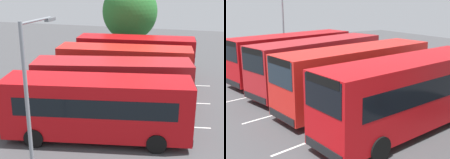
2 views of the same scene
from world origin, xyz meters
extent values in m
plane|color=#424244|center=(0.00, 0.00, 0.00)|extent=(62.96, 62.96, 0.00)
cube|color=#B70C11|center=(0.04, -5.83, 1.88)|extent=(10.07, 4.15, 3.05)
cube|color=black|center=(4.82, -4.97, 2.70)|extent=(0.50, 2.16, 1.28)
cube|color=black|center=(-0.17, -4.64, 2.25)|extent=(8.11, 1.52, 0.98)
cube|color=black|center=(0.25, -7.01, 2.25)|extent=(8.11, 1.52, 0.98)
cube|color=black|center=(4.84, -4.97, 3.23)|extent=(0.45, 1.96, 0.32)
cube|color=black|center=(4.85, -4.97, 0.58)|extent=(0.50, 2.25, 0.36)
cylinder|color=black|center=(2.91, -4.12, 0.51)|extent=(1.06, 0.46, 1.02)
cylinder|color=black|center=(3.33, -6.43, 0.51)|extent=(1.06, 0.46, 1.02)
cylinder|color=black|center=(-3.25, -5.22, 0.51)|extent=(1.06, 0.46, 1.02)
cylinder|color=black|center=(-2.84, -7.53, 0.51)|extent=(1.06, 0.46, 1.02)
cube|color=#AD191E|center=(-0.16, -2.09, 1.88)|extent=(10.09, 4.49, 3.05)
cube|color=black|center=(4.58, -1.06, 2.70)|extent=(0.58, 2.15, 1.28)
cube|color=black|center=(-0.42, -0.91, 2.25)|extent=(8.05, 1.83, 0.98)
cube|color=black|center=(0.09, -3.27, 2.25)|extent=(8.05, 1.83, 0.98)
cube|color=black|center=(4.60, -1.05, 3.23)|extent=(0.52, 1.95, 0.32)
cube|color=black|center=(4.61, -1.05, 0.58)|extent=(0.58, 2.24, 0.36)
cylinder|color=black|center=(2.65, -0.28, 0.51)|extent=(1.06, 0.49, 1.02)
cylinder|color=black|center=(3.15, -2.57, 0.51)|extent=(1.06, 0.49, 1.02)
cylinder|color=black|center=(-3.47, -1.61, 0.51)|extent=(1.06, 0.49, 1.02)
cylinder|color=black|center=(-2.98, -3.90, 0.51)|extent=(1.06, 0.49, 1.02)
cube|color=red|center=(-0.33, 1.92, 1.88)|extent=(10.01, 3.60, 3.05)
cube|color=#19232D|center=(4.49, 2.49, 2.70)|extent=(0.37, 2.17, 1.28)
cube|color=#19232D|center=(-0.48, 3.11, 2.25)|extent=(8.18, 1.04, 0.98)
cube|color=#19232D|center=(-0.19, 0.72, 2.25)|extent=(8.18, 1.04, 0.98)
cube|color=black|center=(4.51, 2.49, 3.23)|extent=(0.33, 1.97, 0.32)
cube|color=black|center=(4.52, 2.49, 0.58)|extent=(0.37, 2.27, 0.36)
cylinder|color=black|center=(2.64, 3.45, 0.51)|extent=(1.05, 0.40, 1.02)
cylinder|color=black|center=(2.91, 1.12, 0.51)|extent=(1.05, 0.40, 1.02)
cylinder|color=black|center=(-3.58, 2.71, 0.51)|extent=(1.05, 0.40, 1.02)
cylinder|color=black|center=(-3.31, 0.38, 0.51)|extent=(1.05, 0.40, 1.02)
cube|color=#B70C11|center=(-0.31, 5.93, 1.88)|extent=(9.98, 3.39, 3.05)
cube|color=black|center=(4.52, 6.39, 2.70)|extent=(0.33, 2.17, 1.28)
cube|color=black|center=(-0.43, 7.13, 2.25)|extent=(8.19, 0.86, 0.98)
cube|color=black|center=(-0.20, 4.73, 2.25)|extent=(8.19, 0.86, 0.98)
cube|color=black|center=(4.54, 6.40, 3.23)|extent=(0.29, 1.98, 0.32)
cube|color=black|center=(4.55, 6.40, 0.58)|extent=(0.32, 2.27, 0.36)
cylinder|color=black|center=(2.69, 7.40, 0.51)|extent=(1.04, 0.38, 1.02)
cylinder|color=black|center=(2.92, 5.06, 0.51)|extent=(1.04, 0.38, 1.02)
cylinder|color=black|center=(-3.32, 4.46, 0.51)|extent=(1.04, 0.38, 1.02)
cylinder|color=gray|center=(-1.32, -10.37, 3.47)|extent=(0.16, 0.16, 6.93)
cube|color=silver|center=(0.00, -3.83, 0.00)|extent=(12.04, 2.05, 0.01)
cube|color=silver|center=(0.00, 0.00, 0.00)|extent=(12.04, 2.05, 0.01)
cube|color=silver|center=(0.00, 3.83, 0.00)|extent=(12.04, 2.05, 0.01)
camera|label=1|loc=(5.06, -20.86, 8.60)|focal=52.24mm
camera|label=2|loc=(9.76, 15.27, 5.97)|focal=48.98mm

